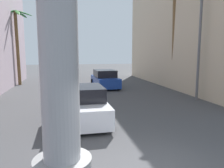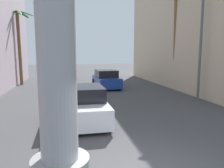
# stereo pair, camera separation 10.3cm
# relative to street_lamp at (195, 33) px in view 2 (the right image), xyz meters

# --- Properties ---
(ground_plane) EXTENTS (91.25, 91.25, 0.00)m
(ground_plane) POSITION_rel_street_lamp_xyz_m (-5.93, 2.25, -4.21)
(ground_plane) COLOR #424244
(building_right) EXTENTS (8.17, 20.09, 11.98)m
(building_right) POSITION_rel_street_lamp_xyz_m (4.89, 5.81, 1.79)
(building_right) COLOR #C6B293
(building_right) RESTS_ON ground
(street_lamp) EXTENTS (2.79, 0.28, 6.87)m
(street_lamp) POSITION_rel_street_lamp_xyz_m (0.00, 0.00, 0.00)
(street_lamp) COLOR #59595E
(street_lamp) RESTS_ON ground
(car_lead) EXTENTS (2.22, 5.03, 1.56)m
(car_lead) POSITION_rel_street_lamp_xyz_m (-7.18, -2.62, -3.51)
(car_lead) COLOR black
(car_lead) RESTS_ON ground
(car_far) EXTENTS (2.10, 4.29, 1.56)m
(car_far) POSITION_rel_street_lamp_xyz_m (-4.49, 6.23, -3.48)
(car_far) COLOR black
(car_far) RESTS_ON ground
(palm_tree_mid_right) EXTENTS (2.90, 2.88, 9.25)m
(palm_tree_mid_right) POSITION_rel_street_lamp_xyz_m (1.01, 4.29, 1.54)
(palm_tree_mid_right) COLOR brown
(palm_tree_mid_right) RESTS_ON ground
(palm_tree_far_left) EXTENTS (2.90, 2.83, 6.97)m
(palm_tree_far_left) POSITION_rel_street_lamp_xyz_m (-12.16, 9.54, 0.33)
(palm_tree_far_left) COLOR brown
(palm_tree_far_left) RESTS_ON ground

